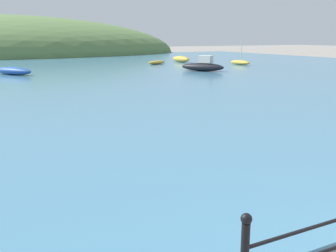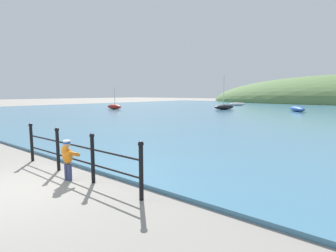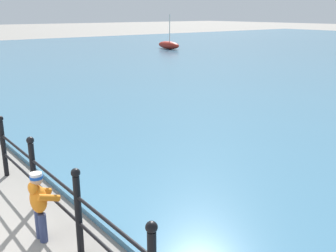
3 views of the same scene
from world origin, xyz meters
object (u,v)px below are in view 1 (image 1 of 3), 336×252
at_px(boat_nearest_quay, 181,59).
at_px(boat_white_sailboat, 157,62).
at_px(boat_far_right, 240,62).
at_px(boat_green_fishing, 13,71).
at_px(boat_twin_mast, 203,66).

bearing_deg(boat_nearest_quay, boat_white_sailboat, -153.87).
height_order(boat_far_right, boat_nearest_quay, boat_far_right).
bearing_deg(boat_far_right, boat_white_sailboat, 147.26).
xyz_separation_m(boat_green_fishing, boat_twin_mast, (14.38, -3.89, 0.12)).
distance_m(boat_green_fishing, boat_twin_mast, 14.89).
xyz_separation_m(boat_green_fishing, boat_nearest_quay, (18.52, 7.12, 0.04)).
distance_m(boat_nearest_quay, boat_white_sailboat, 4.44).
relative_size(boat_twin_mast, boat_white_sailboat, 1.46).
height_order(boat_far_right, boat_white_sailboat, boat_far_right).
relative_size(boat_far_right, boat_green_fishing, 0.75).
bearing_deg(boat_twin_mast, boat_green_fishing, 164.87).
bearing_deg(boat_green_fishing, boat_white_sailboat, 19.57).
relative_size(boat_nearest_quay, boat_white_sailboat, 1.24).
distance_m(boat_far_right, boat_twin_mast, 8.58).
height_order(boat_green_fishing, boat_nearest_quay, boat_nearest_quay).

